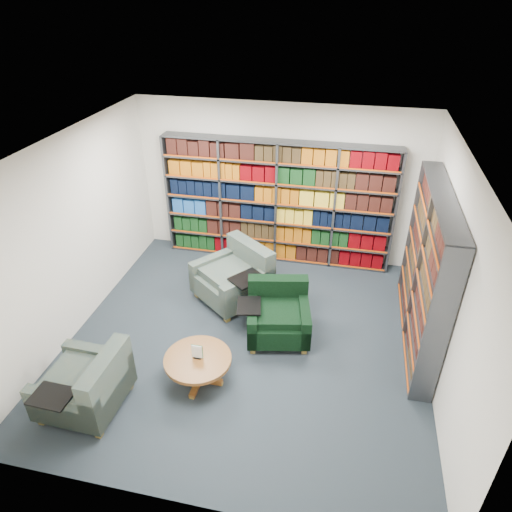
% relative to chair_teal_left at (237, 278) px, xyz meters
% --- Properties ---
extents(room_shell, '(5.02, 5.02, 2.82)m').
position_rel_chair_teal_left_xyz_m(room_shell, '(0.40, -0.98, 1.04)').
color(room_shell, '#1E242F').
rests_on(room_shell, ground).
extents(bookshelf_back, '(4.00, 0.28, 2.20)m').
position_rel_chair_teal_left_xyz_m(bookshelf_back, '(0.40, 1.36, 0.74)').
color(bookshelf_back, '#47494F').
rests_on(bookshelf_back, ground).
extents(bookshelf_right, '(0.28, 2.50, 2.20)m').
position_rel_chair_teal_left_xyz_m(bookshelf_right, '(2.74, -0.38, 0.74)').
color(bookshelf_right, '#47494F').
rests_on(bookshelf_right, ground).
extents(chair_teal_left, '(1.39, 1.39, 0.90)m').
position_rel_chair_teal_left_xyz_m(chair_teal_left, '(0.00, 0.00, 0.00)').
color(chair_teal_left, '#011E37').
rests_on(chair_teal_left, ground).
extents(chair_green_right, '(1.11, 1.02, 0.79)m').
position_rel_chair_teal_left_xyz_m(chair_green_right, '(0.80, -0.73, -0.04)').
color(chair_green_right, black).
rests_on(chair_green_right, ground).
extents(chair_teal_front, '(0.93, 1.07, 0.82)m').
position_rel_chair_teal_left_xyz_m(chair_teal_front, '(-1.15, -2.56, -0.03)').
color(chair_teal_front, '#011E37').
rests_on(chair_teal_front, ground).
extents(coffee_table, '(0.85, 0.85, 0.60)m').
position_rel_chair_teal_left_xyz_m(coffee_table, '(-0.02, -1.90, -0.04)').
color(coffee_table, brown).
rests_on(coffee_table, ground).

